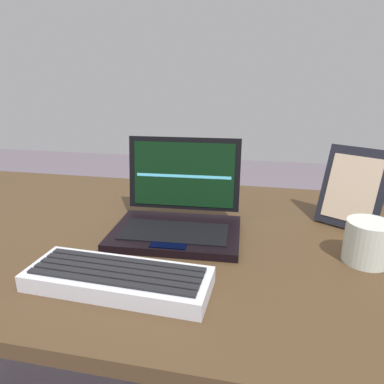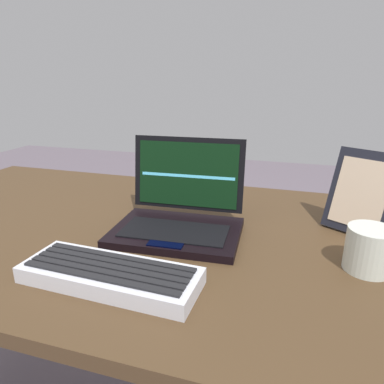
% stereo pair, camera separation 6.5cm
% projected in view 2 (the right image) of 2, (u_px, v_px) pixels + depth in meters
% --- Properties ---
extents(desk, '(1.60, 0.81, 0.75)m').
position_uv_depth(desk, '(152.00, 259.00, 0.88)').
color(desk, '#48331E').
rests_on(desk, ground).
extents(laptop_front, '(0.31, 0.25, 0.21)m').
position_uv_depth(laptop_front, '(180.00, 214.00, 0.83)').
color(laptop_front, black).
rests_on(laptop_front, desk).
extents(external_keyboard, '(0.33, 0.13, 0.04)m').
position_uv_depth(external_keyboard, '(110.00, 275.00, 0.62)').
color(external_keyboard, silver).
rests_on(external_keyboard, desk).
extents(photo_frame, '(0.16, 0.13, 0.19)m').
position_uv_depth(photo_frame, '(361.00, 193.00, 0.80)').
color(photo_frame, black).
rests_on(photo_frame, desk).
extents(coffee_mug, '(0.13, 0.09, 0.09)m').
position_uv_depth(coffee_mug, '(371.00, 250.00, 0.65)').
color(coffee_mug, silver).
rests_on(coffee_mug, desk).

